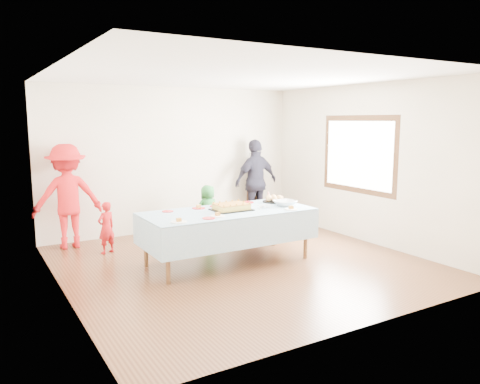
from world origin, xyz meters
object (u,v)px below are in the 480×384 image
at_px(birthday_cake, 231,207).
at_px(adult_left, 67,196).
at_px(party_table, 228,214).
at_px(dining_chair, 258,198).

relative_size(birthday_cake, adult_left, 0.32).
bearing_deg(birthday_cake, adult_left, 133.00).
xyz_separation_m(party_table, adult_left, (-1.86, 2.06, 0.13)).
distance_m(dining_chair, adult_left, 3.72).
bearing_deg(adult_left, birthday_cake, 134.34).
xyz_separation_m(party_table, birthday_cake, (0.06, -0.00, 0.10)).
relative_size(dining_chair, adult_left, 0.55).
distance_m(party_table, adult_left, 2.78).
height_order(birthday_cake, adult_left, adult_left).
xyz_separation_m(birthday_cake, adult_left, (-1.92, 2.06, 0.03)).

